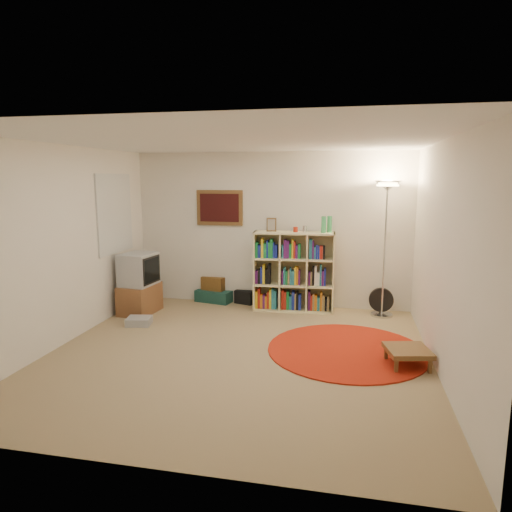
{
  "coord_description": "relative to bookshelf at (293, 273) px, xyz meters",
  "views": [
    {
      "loc": [
        1.26,
        -5.04,
        2.1
      ],
      "look_at": [
        0.1,
        0.6,
        1.1
      ],
      "focal_mm": 32.0,
      "sensor_mm": 36.0,
      "label": 1
    }
  ],
  "objects": [
    {
      "name": "red_rug",
      "position": [
        0.88,
        -1.6,
        -0.6
      ],
      "size": [
        1.94,
        1.94,
        0.02
      ],
      "color": "#9C1B0B",
      "rests_on": "ground"
    },
    {
      "name": "suitcase",
      "position": [
        -1.36,
        0.27,
        -0.51
      ],
      "size": [
        0.68,
        0.51,
        0.2
      ],
      "rotation": [
        0.0,
        0.0,
        -0.22
      ],
      "color": "#163D37",
      "rests_on": "ground"
    },
    {
      "name": "room",
      "position": [
        -0.46,
        -1.92,
        0.65
      ],
      "size": [
        4.54,
        4.54,
        2.54
      ],
      "color": "#947C56",
      "rests_on": "ground"
    },
    {
      "name": "floor_lamp",
      "position": [
        1.38,
        -0.03,
        1.09
      ],
      "size": [
        0.42,
        0.42,
        2.05
      ],
      "rotation": [
        0.0,
        0.0,
        0.07
      ],
      "color": "silver",
      "rests_on": "ground"
    },
    {
      "name": "wicker_basket",
      "position": [
        -1.38,
        0.31,
        -0.3
      ],
      "size": [
        0.44,
        0.36,
        0.22
      ],
      "rotation": [
        0.0,
        0.0,
        -0.21
      ],
      "color": "brown",
      "rests_on": "suitcase"
    },
    {
      "name": "paper_towel",
      "position": [
        -0.23,
        0.11,
        -0.48
      ],
      "size": [
        0.15,
        0.15,
        0.25
      ],
      "rotation": [
        0.0,
        0.0,
        -0.28
      ],
      "color": "white",
      "rests_on": "ground"
    },
    {
      "name": "duffel_bag",
      "position": [
        -0.82,
        0.27,
        -0.5
      ],
      "size": [
        0.39,
        0.35,
        0.22
      ],
      "rotation": [
        0.0,
        0.0,
        -0.32
      ],
      "color": "black",
      "rests_on": "ground"
    },
    {
      "name": "tv_stand",
      "position": [
        -2.31,
        -0.62,
        -0.15
      ],
      "size": [
        0.52,
        0.69,
        0.94
      ],
      "rotation": [
        0.0,
        0.0,
        -0.11
      ],
      "color": "brown",
      "rests_on": "ground"
    },
    {
      "name": "side_table",
      "position": [
        1.54,
        -1.93,
        -0.43
      ],
      "size": [
        0.55,
        0.55,
        0.21
      ],
      "rotation": [
        0.0,
        0.0,
        0.22
      ],
      "color": "brown",
      "rests_on": "ground"
    },
    {
      "name": "bookshelf",
      "position": [
        0.0,
        0.0,
        0.0
      ],
      "size": [
        1.28,
        0.43,
        1.51
      ],
      "rotation": [
        0.0,
        0.0,
        0.06
      ],
      "color": "beige",
      "rests_on": "ground"
    },
    {
      "name": "dvd_box",
      "position": [
        -2.06,
        -1.19,
        -0.55
      ],
      "size": [
        0.38,
        0.33,
        0.11
      ],
      "rotation": [
        0.0,
        0.0,
        0.17
      ],
      "color": "#A8A9AD",
      "rests_on": "ground"
    },
    {
      "name": "floor_fan",
      "position": [
        1.37,
        0.02,
        -0.4
      ],
      "size": [
        0.37,
        0.2,
        0.42
      ],
      "rotation": [
        0.0,
        0.0,
        -0.01
      ],
      "color": "black",
      "rests_on": "ground"
    }
  ]
}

